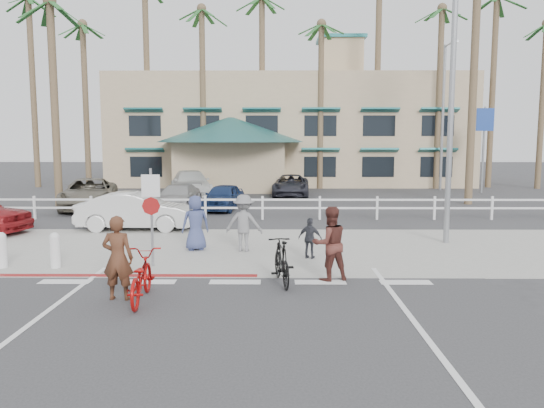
{
  "coord_description": "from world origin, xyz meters",
  "views": [
    {
      "loc": [
        0.95,
        -11.51,
        3.33
      ],
      "look_at": [
        0.85,
        3.61,
        1.5
      ],
      "focal_mm": 35.0,
      "sensor_mm": 36.0,
      "label": 1
    }
  ],
  "objects_px": {
    "sign_post": "(152,212)",
    "car_white_sedan": "(136,211)",
    "bike_black": "(282,261)",
    "bike_red": "(141,277)"
  },
  "relations": [
    {
      "from": "sign_post",
      "to": "bike_red",
      "type": "height_order",
      "value": "sign_post"
    },
    {
      "from": "bike_red",
      "to": "car_white_sedan",
      "type": "distance_m",
      "value": 9.15
    },
    {
      "from": "bike_red",
      "to": "bike_black",
      "type": "distance_m",
      "value": 3.23
    },
    {
      "from": "sign_post",
      "to": "car_white_sedan",
      "type": "height_order",
      "value": "sign_post"
    },
    {
      "from": "sign_post",
      "to": "car_white_sedan",
      "type": "relative_size",
      "value": 0.68
    },
    {
      "from": "bike_black",
      "to": "car_white_sedan",
      "type": "relative_size",
      "value": 0.42
    },
    {
      "from": "bike_red",
      "to": "car_white_sedan",
      "type": "relative_size",
      "value": 0.46
    },
    {
      "from": "bike_red",
      "to": "car_white_sedan",
      "type": "height_order",
      "value": "car_white_sedan"
    },
    {
      "from": "car_white_sedan",
      "to": "bike_black",
      "type": "bearing_deg",
      "value": -144.76
    },
    {
      "from": "sign_post",
      "to": "car_white_sedan",
      "type": "distance_m",
      "value": 6.11
    }
  ]
}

